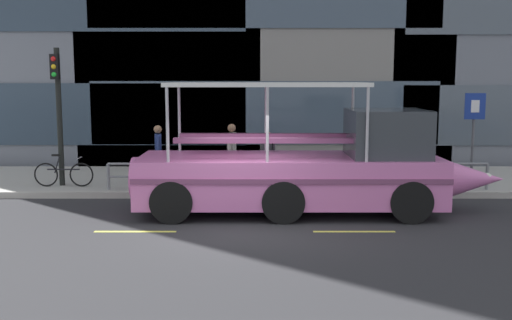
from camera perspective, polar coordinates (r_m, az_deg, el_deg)
The scene contains 13 objects.
ground_plane at distance 13.71m, azimuth -1.10°, elevation -6.24°, with size 120.00×120.00×0.00m, color #2B2B2D.
sidewalk at distance 19.17m, azimuth -0.80°, elevation -1.92°, with size 32.00×4.80×0.18m, color #A8A59E.
curb_edge at distance 16.72m, azimuth -0.91°, elevation -3.36°, with size 32.00×0.18×0.18m, color #B2ADA3.
lane_centreline at distance 13.11m, azimuth -1.15°, elevation -6.87°, with size 25.80×0.12×0.01m.
curb_guardrail at distance 16.99m, azimuth 3.95°, elevation -1.07°, with size 10.91×0.09×0.78m.
traffic_light_pole at distance 18.32m, azimuth -18.51°, elevation 5.21°, with size 0.24×0.46×4.04m.
parking_sign at distance 18.51m, azimuth 20.09°, elevation 3.33°, with size 0.60×0.12×2.73m.
leaned_bicycle at distance 18.33m, azimuth -18.03°, elevation -1.28°, with size 1.74×0.46×0.96m.
duck_tour_boat at distance 14.80m, azimuth 5.24°, elevation -0.92°, with size 9.23×2.49×3.23m.
pedestrian_near_bow at distance 18.75m, azimuth 14.69°, elevation 1.09°, with size 0.50×0.24×1.72m.
pedestrian_mid_left at distance 17.65m, azimuth 1.08°, elevation 0.69°, with size 0.42×0.28×1.59m.
pedestrian_mid_right at distance 18.16m, azimuth -2.41°, elevation 1.25°, with size 0.27×0.50×1.79m.
pedestrian_near_stern at distance 17.98m, azimuth -9.43°, elevation 1.07°, with size 0.24×0.51×1.78m.
Camera 1 is at (0.25, -13.30, 3.32)m, focal length 41.73 mm.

